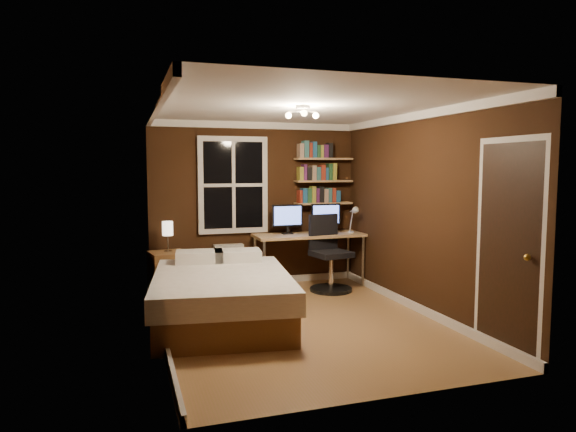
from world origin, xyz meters
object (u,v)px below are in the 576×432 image
object	(u,v)px
nightstand	(169,274)
monitor_right	(326,218)
bed	(222,296)
desk_lamp	(353,219)
desk	(309,238)
bedside_lamp	(168,237)
monitor_left	(287,219)
radiator	(229,266)
office_chair	(329,261)

from	to	relation	value
nightstand	monitor_right	xyz separation A→B (m)	(2.42, 0.06, 0.72)
bed	nightstand	xyz separation A→B (m)	(-0.49, 1.50, 0.00)
bed	monitor_right	xyz separation A→B (m)	(1.93, 1.56, 0.72)
bed	nightstand	distance (m)	1.58
nightstand	desk_lamp	distance (m)	2.88
desk	desk_lamp	distance (m)	0.74
bed	bedside_lamp	size ratio (longest dim) A/B	5.35
bed	monitor_left	size ratio (longest dim) A/B	4.84
bedside_lamp	monitor_right	xyz separation A→B (m)	(2.42, 0.06, 0.19)
monitor_left	monitor_right	size ratio (longest dim) A/B	1.00
bed	radiator	bearing A→B (deg)	83.74
nightstand	bedside_lamp	distance (m)	0.53
office_chair	monitor_right	bearing A→B (deg)	63.90
bedside_lamp	desk	xyz separation A→B (m)	(2.12, -0.03, -0.10)
monitor_right	desk_lamp	world-z (taller)	monitor_right
monitor_right	office_chair	bearing A→B (deg)	-105.75
nightstand	office_chair	xyz separation A→B (m)	(2.29, -0.42, 0.13)
bedside_lamp	office_chair	bearing A→B (deg)	-10.37
radiator	monitor_right	size ratio (longest dim) A/B	1.37
bed	nightstand	size ratio (longest dim) A/B	3.73
bed	office_chair	bearing A→B (deg)	38.60
bedside_lamp	monitor_right	distance (m)	2.43
bedside_lamp	desk	distance (m)	2.12
radiator	monitor_right	distance (m)	1.67
monitor_right	office_chair	distance (m)	0.77
nightstand	monitor_right	world-z (taller)	monitor_right
bed	monitor_right	bearing A→B (deg)	46.47
bedside_lamp	radiator	size ratio (longest dim) A/B	0.66
monitor_left	desk	bearing A→B (deg)	-14.75
bed	bedside_lamp	distance (m)	1.66
bed	monitor_right	distance (m)	2.59
nightstand	bed	bearing A→B (deg)	-81.93
office_chair	monitor_left	bearing A→B (deg)	125.54
office_chair	bedside_lamp	bearing A→B (deg)	159.28
bedside_lamp	office_chair	xyz separation A→B (m)	(2.29, -0.42, -0.40)
monitor_right	desk_lamp	size ratio (longest dim) A/B	1.09
nightstand	monitor_left	world-z (taller)	monitor_left
monitor_left	desk_lamp	world-z (taller)	monitor_left
nightstand	office_chair	distance (m)	2.33
desk	desk_lamp	world-z (taller)	desk_lamp
monitor_right	bed	bearing A→B (deg)	-141.11
office_chair	bed	bearing A→B (deg)	-159.33
nightstand	desk	xyz separation A→B (m)	(2.12, -0.03, 0.43)
bedside_lamp	monitor_left	world-z (taller)	monitor_left
bed	monitor_left	distance (m)	2.16
monitor_left	desk_lamp	size ratio (longest dim) A/B	1.09
monitor_right	bedside_lamp	bearing A→B (deg)	-178.60
monitor_left	bedside_lamp	bearing A→B (deg)	-178.11
bed	desk	world-z (taller)	desk
desk	monitor_left	size ratio (longest dim) A/B	3.51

